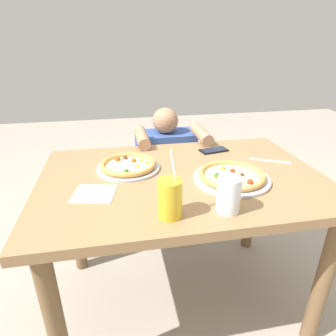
# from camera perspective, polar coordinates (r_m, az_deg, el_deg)

# --- Properties ---
(ground_plane) EXTENTS (8.00, 8.00, 0.00)m
(ground_plane) POSITION_cam_1_polar(r_m,az_deg,el_deg) (1.76, 2.31, -24.02)
(ground_plane) COLOR #9E9384
(dining_table) EXTENTS (1.27, 0.85, 0.75)m
(dining_table) POSITION_cam_1_polar(r_m,az_deg,el_deg) (1.35, 2.76, -5.71)
(dining_table) COLOR #936D47
(dining_table) RESTS_ON ground
(pizza_near) EXTENTS (0.33, 0.33, 0.04)m
(pizza_near) POSITION_cam_1_polar(r_m,az_deg,el_deg) (1.28, 12.48, -1.64)
(pizza_near) COLOR #B7B7BC
(pizza_near) RESTS_ON dining_table
(pizza_far) EXTENTS (0.29, 0.29, 0.04)m
(pizza_far) POSITION_cam_1_polar(r_m,az_deg,el_deg) (1.37, -7.89, 0.49)
(pizza_far) COLOR #B7B7BC
(pizza_far) RESTS_ON dining_table
(drink_cup_colored) EXTENTS (0.08, 0.08, 0.24)m
(drink_cup_colored) POSITION_cam_1_polar(r_m,az_deg,el_deg) (0.98, 0.39, -6.02)
(drink_cup_colored) COLOR gold
(drink_cup_colored) RESTS_ON dining_table
(water_cup_clear) EXTENTS (0.08, 0.08, 0.13)m
(water_cup_clear) POSITION_cam_1_polar(r_m,az_deg,el_deg) (1.03, 11.93, -5.09)
(water_cup_clear) COLOR silver
(water_cup_clear) RESTS_ON dining_table
(paper_napkin) EXTENTS (0.19, 0.17, 0.00)m
(paper_napkin) POSITION_cam_1_polar(r_m,az_deg,el_deg) (1.18, -14.42, -4.93)
(paper_napkin) COLOR white
(paper_napkin) RESTS_ON dining_table
(fork) EXTENTS (0.19, 0.11, 0.00)m
(fork) POSITION_cam_1_polar(r_m,az_deg,el_deg) (1.54, 19.91, 1.31)
(fork) COLOR silver
(fork) RESTS_ON dining_table
(cell_phone) EXTENTS (0.16, 0.10, 0.01)m
(cell_phone) POSITION_cam_1_polar(r_m,az_deg,el_deg) (1.60, 9.05, 3.49)
(cell_phone) COLOR black
(cell_phone) RESTS_ON dining_table
(diner_seated) EXTENTS (0.43, 0.53, 0.90)m
(diner_seated) POSITION_cam_1_polar(r_m,az_deg,el_deg) (2.07, -0.45, -1.92)
(diner_seated) COLOR #333847
(diner_seated) RESTS_ON ground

